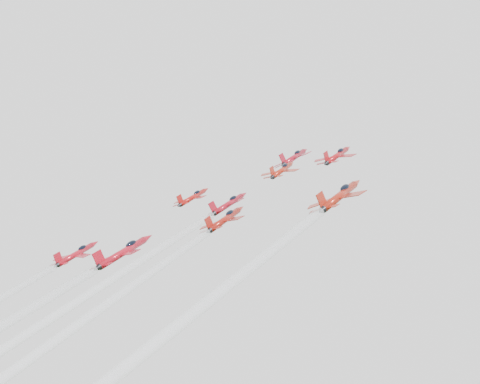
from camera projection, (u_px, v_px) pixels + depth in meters
The scene contains 7 objects.
jet_lead at pixel (294, 157), 147.10m from camera, with size 9.87×12.25×9.04m.
jet_row2_left at pixel (193, 197), 143.22m from camera, with size 8.48×10.52×7.77m.
jet_row2_center at pixel (282, 170), 136.14m from camera, with size 8.59×10.65×7.86m.
jet_row2_right at pixel (337, 155), 129.76m from camera, with size 8.91×11.06×8.16m.
jet_center at pixel (70, 313), 86.19m from camera, with size 8.68×77.52×55.87m.
jet_rear_right at pixel (39, 353), 74.12m from camera, with size 8.68×77.52×55.86m.
jet_rear_farright at pixel (147, 374), 57.34m from camera, with size 9.75×87.07×62.75m.
Camera 1 is at (68.93, -94.18, 117.07)m, focal length 50.00 mm.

